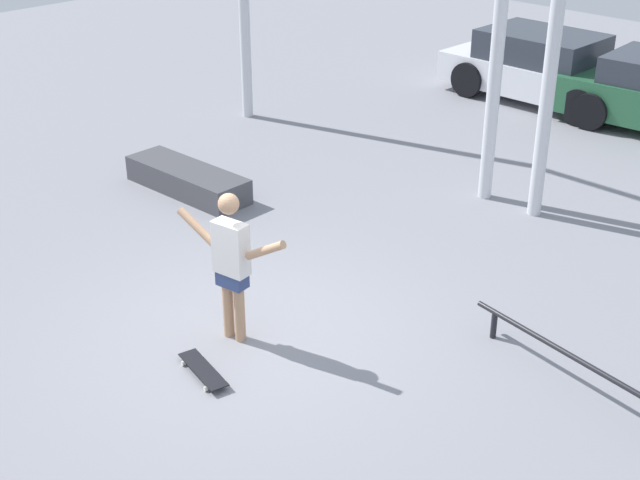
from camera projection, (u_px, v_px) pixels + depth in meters
name	position (u px, v px, depth m)	size (l,w,h in m)	color
ground_plane	(255.00, 335.00, 10.22)	(36.00, 36.00, 0.00)	gray
skateboarder	(231.00, 259.00, 9.72)	(1.50, 0.32, 1.79)	tan
skateboard	(203.00, 370.00, 9.48)	(0.84, 0.38, 0.08)	black
grind_box	(188.00, 180.00, 13.85)	(2.22, 0.69, 0.39)	#47474C
grind_rail	(574.00, 361.00, 9.22)	(2.73, 0.50, 0.36)	black
parked_car_white	(545.00, 68.00, 17.82)	(4.16, 1.92, 1.37)	white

